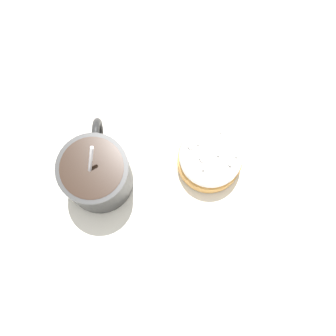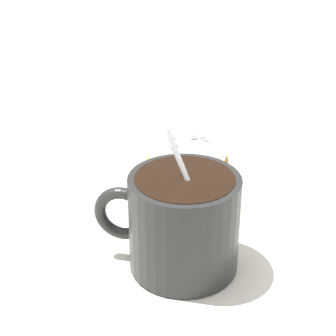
{
  "view_description": "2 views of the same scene",
  "coord_description": "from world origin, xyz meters",
  "views": [
    {
      "loc": [
        0.02,
        0.13,
        0.58
      ],
      "look_at": [
        -0.01,
        0.01,
        0.04
      ],
      "focal_mm": 50.0,
      "sensor_mm": 36.0,
      "label": 1
    },
    {
      "loc": [
        0.42,
        -0.04,
        0.27
      ],
      "look_at": [
        -0.02,
        -0.01,
        0.04
      ],
      "focal_mm": 60.0,
      "sensor_mm": 36.0,
      "label": 2
    }
  ],
  "objects": [
    {
      "name": "coffee_cup",
      "position": [
        0.07,
        -0.01,
        0.04
      ],
      "size": [
        0.08,
        0.11,
        0.11
      ],
      "color": "black",
      "rests_on": "paper_napkin"
    },
    {
      "name": "paper_napkin",
      "position": [
        0.0,
        0.0,
        0.0
      ],
      "size": [
        0.35,
        0.35,
        0.0
      ],
      "color": "white",
      "rests_on": "ground_plane"
    },
    {
      "name": "ground_plane",
      "position": [
        0.0,
        0.0,
        0.0
      ],
      "size": [
        3.0,
        3.0,
        0.0
      ],
      "primitive_type": "plane",
      "color": "silver"
    },
    {
      "name": "frosted_pastry",
      "position": [
        -0.07,
        0.01,
        0.03
      ],
      "size": [
        0.08,
        0.08,
        0.06
      ],
      "color": "#D19347",
      "rests_on": "paper_napkin"
    }
  ]
}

